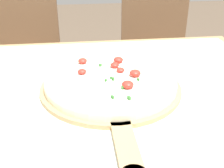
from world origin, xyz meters
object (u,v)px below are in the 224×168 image
at_px(pizza_peel, 111,90).
at_px(chair_left, 26,61).
at_px(chair_right, 154,55).
at_px(pizza, 111,81).

distance_m(pizza_peel, chair_left, 0.94).
distance_m(pizza_peel, chair_right, 0.93).
relative_size(chair_left, chair_right, 1.00).
xyz_separation_m(pizza_peel, chair_left, (-0.38, 0.82, -0.23)).
bearing_deg(chair_left, pizza_peel, -64.31).
xyz_separation_m(pizza_peel, pizza, (0.00, 0.02, 0.02)).
bearing_deg(pizza, pizza_peel, -90.94).
bearing_deg(pizza_peel, pizza, 89.06).
distance_m(pizza, chair_left, 0.93).
height_order(pizza, chair_left, chair_left).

